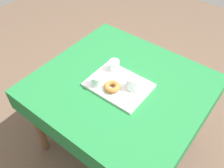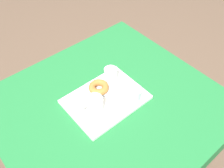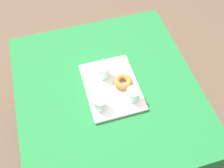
{
  "view_description": "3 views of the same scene",
  "coord_description": "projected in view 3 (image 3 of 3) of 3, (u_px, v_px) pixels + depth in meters",
  "views": [
    {
      "loc": [
        0.67,
        -0.96,
        1.95
      ],
      "look_at": [
        -0.03,
        -0.07,
        0.78
      ],
      "focal_mm": 38.98,
      "sensor_mm": 36.0,
      "label": 1
    },
    {
      "loc": [
        0.52,
        0.64,
        1.8
      ],
      "look_at": [
        -0.06,
        -0.05,
        0.82
      ],
      "focal_mm": 39.83,
      "sensor_mm": 36.0,
      "label": 2
    },
    {
      "loc": [
        -0.83,
        0.22,
        2.06
      ],
      "look_at": [
        -0.02,
        -0.02,
        0.82
      ],
      "focal_mm": 42.5,
      "sensor_mm": 36.0,
      "label": 3
    }
  ],
  "objects": [
    {
      "name": "dining_table",
      "position": [
        108.0,
        97.0,
        1.65
      ],
      "size": [
        1.15,
        1.07,
        0.75
      ],
      "color": "#1E6B33",
      "rests_on": "ground"
    },
    {
      "name": "donut_plate_left",
      "position": [
        123.0,
        84.0,
        1.56
      ],
      "size": [
        0.12,
        0.12,
        0.01
      ],
      "primitive_type": "cylinder",
      "color": "silver",
      "rests_on": "serving_tray"
    },
    {
      "name": "tea_mug_left",
      "position": [
        102.0,
        71.0,
        1.57
      ],
      "size": [
        0.12,
        0.08,
        0.09
      ],
      "color": "silver",
      "rests_on": "serving_tray"
    },
    {
      "name": "serving_tray",
      "position": [
        112.0,
        87.0,
        1.57
      ],
      "size": [
        0.41,
        0.31,
        0.02
      ],
      "primitive_type": "cube",
      "color": "white",
      "rests_on": "dining_table"
    },
    {
      "name": "water_glass_near",
      "position": [
        100.0,
        104.0,
        1.45
      ],
      "size": [
        0.07,
        0.07,
        0.08
      ],
      "color": "silver",
      "rests_on": "serving_tray"
    },
    {
      "name": "water_glass_far",
      "position": [
        133.0,
        95.0,
        1.48
      ],
      "size": [
        0.07,
        0.07,
        0.08
      ],
      "color": "silver",
      "rests_on": "serving_tray"
    },
    {
      "name": "ground_plane",
      "position": [
        109.0,
        138.0,
        2.19
      ],
      "size": [
        6.0,
        6.0,
        0.0
      ],
      "primitive_type": "plane",
      "color": "brown"
    },
    {
      "name": "sugar_donut_left",
      "position": [
        123.0,
        82.0,
        1.54
      ],
      "size": [
        0.11,
        0.11,
        0.04
      ],
      "primitive_type": "torus",
      "color": "#A3662D",
      "rests_on": "donut_plate_left"
    }
  ]
}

